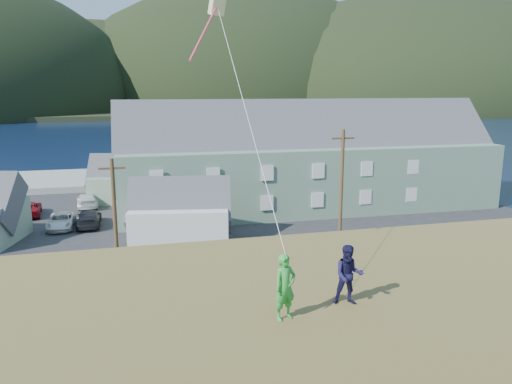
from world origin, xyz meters
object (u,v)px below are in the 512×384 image
shed_white (180,213)px  kite_flyer_navy (349,275)px  kite_flyer_green (285,287)px  shed_palegreen_far (134,180)px  wharf (107,179)px  lodge (308,159)px

shed_white → kite_flyer_navy: size_ratio=5.86×
kite_flyer_green → shed_white: bearing=69.1°
shed_palegreen_far → wharf: bearing=115.9°
wharf → kite_flyer_green: (6.59, -59.08, 7.55)m
lodge → shed_white: size_ratio=4.36×
wharf → kite_flyer_green: size_ratio=16.33×
kite_flyer_green → shed_palegreen_far: bearing=73.6°
shed_palegreen_far → kite_flyer_navy: bearing=-73.2°
kite_flyer_green → wharf: bearing=76.2°
shed_palegreen_far → kite_flyer_navy: kite_flyer_navy is taller
kite_flyer_navy → shed_palegreen_far: bearing=112.2°
shed_palegreen_far → shed_white: bearing=-67.8°
lodge → shed_white: (-14.39, -9.25, -2.77)m
shed_white → shed_palegreen_far: (-3.45, 16.87, -0.03)m
shed_palegreen_far → kite_flyer_navy: 46.37m
kite_flyer_navy → kite_flyer_green: bearing=-151.4°
wharf → kite_flyer_green: 59.92m
kite_flyer_green → kite_flyer_navy: kite_flyer_green is taller
wharf → lodge: lodge is taller
wharf → kite_flyer_navy: bearing=-81.9°
lodge → shed_white: lodge is taller
lodge → kite_flyer_green: size_ratio=24.77×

